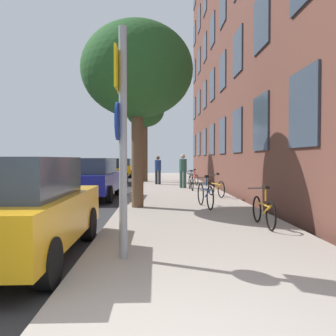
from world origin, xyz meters
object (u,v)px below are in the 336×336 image
(traffic_light, at_px, (144,148))
(pedestrian_1, at_px, (158,168))
(sign_post, at_px, (121,129))
(car_1, at_px, (94,178))
(bicycle_2, at_px, (216,187))
(tree_near, at_px, (137,71))
(car_0, at_px, (16,208))
(pedestrian_0, at_px, (183,169))
(car_2, at_px, (111,171))
(car_3, at_px, (123,167))
(bicycle_0, at_px, (264,210))
(bicycle_3, at_px, (191,182))
(tree_far, at_px, (145,112))
(bicycle_4, at_px, (194,179))
(bicycle_1, at_px, (205,195))

(traffic_light, distance_m, pedestrian_1, 4.32)
(sign_post, bearing_deg, car_1, 102.71)
(bicycle_2, xyz_separation_m, pedestrian_1, (-2.25, 6.67, 0.58))
(tree_near, relative_size, car_0, 1.41)
(pedestrian_0, bearing_deg, car_2, 133.30)
(sign_post, height_order, car_3, sign_post)
(bicycle_0, distance_m, bicycle_3, 9.03)
(bicycle_0, bearing_deg, tree_far, 101.53)
(sign_post, height_order, bicycle_4, sign_post)
(sign_post, relative_size, car_3, 0.78)
(bicycle_4, height_order, car_2, car_2)
(bicycle_1, height_order, bicycle_2, bicycle_1)
(car_1, distance_m, car_2, 8.34)
(bicycle_2, relative_size, pedestrian_0, 0.94)
(tree_near, relative_size, bicycle_3, 3.29)
(traffic_light, relative_size, pedestrian_1, 1.99)
(bicycle_0, bearing_deg, car_2, 109.62)
(bicycle_0, bearing_deg, sign_post, -140.65)
(tree_near, distance_m, car_1, 5.02)
(tree_near, xyz_separation_m, tree_far, (-0.16, 11.97, 0.38))
(sign_post, distance_m, car_1, 8.94)
(tree_far, bearing_deg, sign_post, -89.30)
(bicycle_4, height_order, car_0, car_0)
(traffic_light, bearing_deg, pedestrian_0, -71.30)
(tree_near, relative_size, car_1, 1.27)
(tree_far, xyz_separation_m, bicycle_1, (2.23, -12.12, -4.14))
(sign_post, distance_m, bicycle_2, 8.97)
(tree_near, bearing_deg, bicycle_3, 69.01)
(bicycle_3, relative_size, bicycle_4, 1.04)
(bicycle_2, height_order, car_2, car_2)
(bicycle_1, xyz_separation_m, pedestrian_0, (-0.13, 7.13, 0.60))
(pedestrian_0, relative_size, car_2, 0.40)
(traffic_light, distance_m, pedestrian_0, 7.03)
(bicycle_3, bearing_deg, bicycle_0, -85.66)
(car_0, bearing_deg, bicycle_4, 72.88)
(sign_post, height_order, car_0, sign_post)
(tree_far, height_order, bicycle_3, tree_far)
(tree_far, relative_size, bicycle_3, 3.33)
(bicycle_0, xyz_separation_m, car_3, (-5.26, 22.95, 0.37))
(bicycle_2, bearing_deg, bicycle_0, -90.00)
(bicycle_1, bearing_deg, bicycle_2, 74.06)
(sign_post, distance_m, pedestrian_1, 15.07)
(traffic_light, distance_m, bicycle_4, 5.87)
(car_1, bearing_deg, bicycle_2, -3.36)
(traffic_light, height_order, pedestrian_1, traffic_light)
(bicycle_1, relative_size, bicycle_3, 1.04)
(bicycle_4, height_order, car_3, car_3)
(tree_far, xyz_separation_m, pedestrian_1, (0.84, -2.45, -3.59))
(sign_post, height_order, tree_near, tree_near)
(bicycle_0, bearing_deg, pedestrian_0, 95.55)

